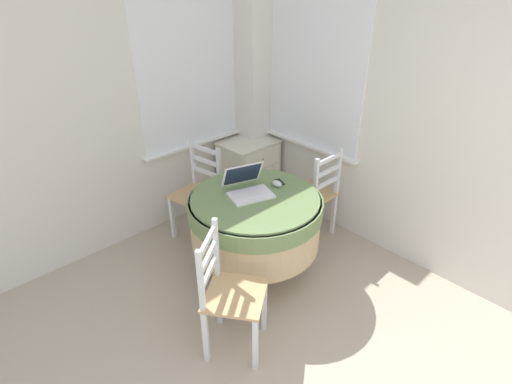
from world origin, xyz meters
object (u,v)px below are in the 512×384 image
(computer_mouse, at_px, (277,184))
(dining_chair_near_right_window, at_px, (315,195))
(cell_phone, at_px, (279,182))
(corner_cabinet, at_px, (249,172))
(laptop, at_px, (248,188))
(dining_chair_near_back_window, at_px, (198,194))
(dining_chair_camera_near, at_px, (229,294))
(round_dining_table, at_px, (255,217))

(computer_mouse, bearing_deg, dining_chair_near_right_window, 1.38)
(cell_phone, relative_size, dining_chair_near_right_window, 0.13)
(corner_cabinet, bearing_deg, cell_phone, -117.71)
(laptop, distance_m, corner_cabinet, 1.26)
(laptop, distance_m, dining_chair_near_back_window, 0.79)
(computer_mouse, xyz_separation_m, dining_chair_near_right_window, (0.53, 0.01, -0.32))
(computer_mouse, bearing_deg, dining_chair_near_back_window, 107.67)
(dining_chair_near_back_window, height_order, dining_chair_near_right_window, same)
(corner_cabinet, bearing_deg, dining_chair_near_right_window, -90.77)
(laptop, height_order, dining_chair_camera_near, laptop)
(cell_phone, distance_m, dining_chair_near_back_window, 0.87)
(round_dining_table, relative_size, dining_chair_near_back_window, 1.17)
(round_dining_table, distance_m, cell_phone, 0.37)
(round_dining_table, bearing_deg, computer_mouse, 0.94)
(dining_chair_camera_near, height_order, corner_cabinet, dining_chair_camera_near)
(dining_chair_near_right_window, xyz_separation_m, dining_chair_camera_near, (-1.43, -0.46, 0.00))
(dining_chair_camera_near, bearing_deg, dining_chair_near_back_window, 62.27)
(laptop, bearing_deg, round_dining_table, -90.55)
(cell_phone, distance_m, dining_chair_near_right_window, 0.56)
(dining_chair_camera_near, bearing_deg, dining_chair_near_right_window, 17.80)
(round_dining_table, height_order, dining_chair_camera_near, dining_chair_camera_near)
(laptop, height_order, cell_phone, laptop)
(computer_mouse, bearing_deg, laptop, 161.95)
(dining_chair_near_back_window, bearing_deg, laptop, -89.96)
(laptop, bearing_deg, dining_chair_near_back_window, 90.04)
(laptop, distance_m, dining_chair_camera_near, 0.91)
(round_dining_table, height_order, dining_chair_near_back_window, dining_chair_near_back_window)
(computer_mouse, distance_m, dining_chair_camera_near, 1.05)
(laptop, relative_size, dining_chair_camera_near, 0.45)
(dining_chair_near_right_window, height_order, dining_chair_camera_near, same)
(round_dining_table, bearing_deg, dining_chair_near_right_window, 1.24)
(computer_mouse, xyz_separation_m, corner_cabinet, (0.54, 0.95, -0.42))
(computer_mouse, xyz_separation_m, dining_chair_camera_near, (-0.90, -0.45, -0.32))
(cell_phone, height_order, dining_chair_camera_near, dining_chair_camera_near)
(dining_chair_near_back_window, distance_m, dining_chair_near_right_window, 1.10)
(computer_mouse, distance_m, dining_chair_near_right_window, 0.62)
(computer_mouse, bearing_deg, corner_cabinet, 60.22)
(dining_chair_near_back_window, bearing_deg, round_dining_table, -90.02)
(cell_phone, xyz_separation_m, dining_chair_camera_near, (-0.96, -0.48, -0.30))
(computer_mouse, height_order, dining_chair_camera_near, dining_chair_camera_near)
(round_dining_table, distance_m, corner_cabinet, 1.26)
(laptop, relative_size, corner_cabinet, 0.58)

